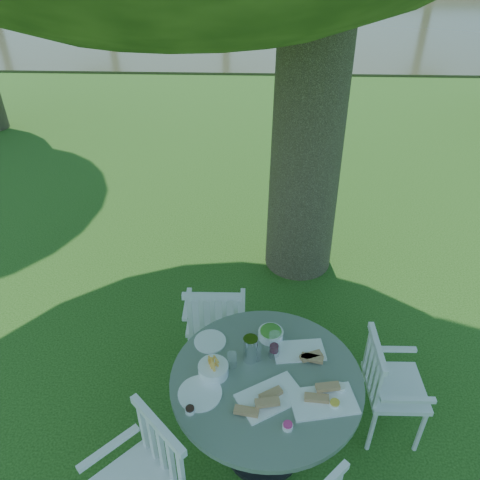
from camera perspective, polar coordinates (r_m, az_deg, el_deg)
ground at (r=4.71m, az=-0.10°, el=-9.96°), size 140.00×140.00×0.00m
table at (r=3.33m, az=3.14°, el=-18.32°), size 1.27×1.27×0.82m
chair_ne at (r=3.70m, az=17.19°, el=-16.15°), size 0.43×0.46×0.90m
chair_nw at (r=3.95m, az=-3.13°, el=-9.76°), size 0.48×0.45×0.92m
chair_sw at (r=3.15m, az=-11.21°, el=-26.33°), size 0.68×0.67×0.98m
tableware at (r=3.20m, az=1.96°, el=-14.98°), size 1.13×0.85×0.21m
river at (r=26.57m, az=2.27°, el=27.20°), size 100.00×28.00×0.12m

